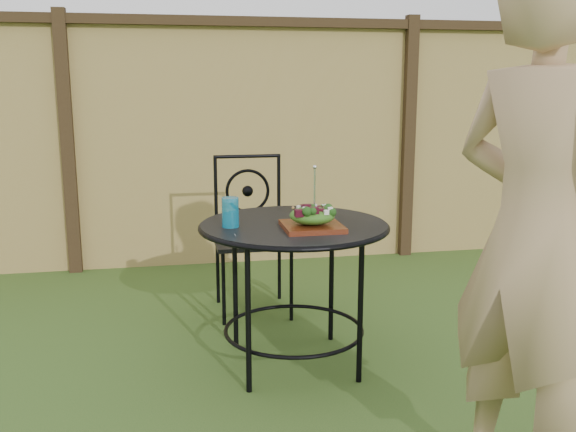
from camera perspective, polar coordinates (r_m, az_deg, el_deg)
The scene contains 9 objects.
ground at distance 3.10m, azimuth 1.81°, elevation -14.83°, with size 60.00×60.00×0.00m, color #264917.
fence at distance 4.96m, azimuth -3.78°, elevation 6.63°, with size 8.00×0.12×1.90m.
patio_table at distance 3.13m, azimuth 0.52°, elevation -3.12°, with size 0.92×0.92×0.72m.
patio_chair at distance 3.94m, azimuth -3.28°, elevation -1.25°, with size 0.46×0.46×0.95m.
diner at distance 2.20m, azimuth 21.35°, elevation -1.89°, with size 0.66×0.43×1.80m, color tan.
salad_plate at distance 2.97m, azimuth 2.16°, elevation -0.94°, with size 0.27×0.27×0.02m, color #411409.
salad at distance 2.96m, azimuth 2.17°, elevation 0.04°, with size 0.21×0.21×0.08m, color #235614.
fork at distance 2.94m, azimuth 2.38°, elevation 2.53°, with size 0.01×0.01×0.18m, color silver.
drinking_glass at distance 3.01m, azimuth -5.15°, elevation 0.33°, with size 0.08×0.08×0.14m, color #0D7499.
Camera 1 is at (-0.62, -2.70, 1.39)m, focal length 40.00 mm.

